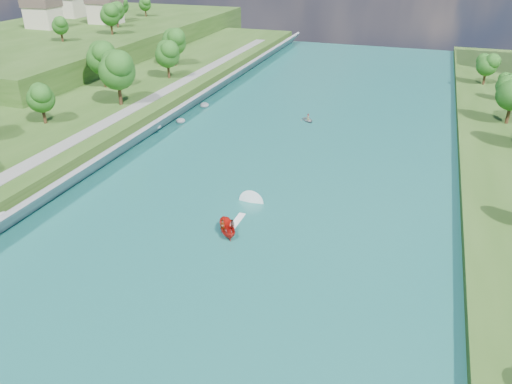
% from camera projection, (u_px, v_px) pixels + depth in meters
% --- Properties ---
extents(ground, '(260.00, 260.00, 0.00)m').
position_uv_depth(ground, '(192.00, 283.00, 53.35)').
color(ground, '#2D5119').
rests_on(ground, ground).
extents(river_water, '(55.00, 240.00, 0.10)m').
position_uv_depth(river_water, '(253.00, 200.00, 70.18)').
color(river_water, '#1A655E').
rests_on(river_water, ground).
extents(ridge_west, '(60.00, 120.00, 9.00)m').
position_uv_depth(ridge_west, '(83.00, 41.00, 155.36)').
color(ridge_west, '#2D5119').
rests_on(ridge_west, ground).
extents(riprap_bank, '(4.25, 236.00, 4.13)m').
position_uv_depth(riprap_bank, '(94.00, 166.00, 76.60)').
color(riprap_bank, slate).
rests_on(riprap_bank, ground).
extents(riverside_path, '(3.00, 200.00, 0.10)m').
position_uv_depth(riverside_path, '(58.00, 149.00, 78.05)').
color(riverside_path, gray).
rests_on(riverside_path, berm_west).
extents(ridge_houses, '(29.50, 29.50, 8.40)m').
position_uv_depth(ridge_houses, '(72.00, 8.00, 157.37)').
color(ridge_houses, beige).
rests_on(ridge_houses, ridge_west).
extents(trees_ridge, '(17.68, 53.15, 9.77)m').
position_uv_depth(trees_ridge, '(114.00, 13.00, 147.79)').
color(trees_ridge, '#184C14').
rests_on(trees_ridge, ridge_west).
extents(motorboat, '(3.74, 19.03, 2.17)m').
position_uv_depth(motorboat, '(231.00, 224.00, 62.89)').
color(motorboat, red).
rests_on(motorboat, river_water).
extents(raft, '(3.80, 3.90, 1.56)m').
position_uv_depth(raft, '(308.00, 119.00, 100.22)').
color(raft, gray).
rests_on(raft, river_water).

